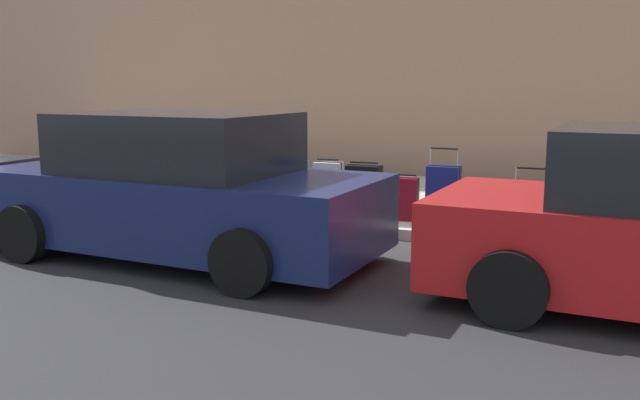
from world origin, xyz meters
TOP-DOWN VIEW (x-y plane):
  - ground_plane at (0.00, 0.00)m, footprint 40.00×40.00m
  - sidewalk_curb at (0.00, -2.50)m, footprint 18.00×5.00m
  - suitcase_silver_1 at (-3.69, -0.53)m, footprint 0.37×0.21m
  - suitcase_teal_2 at (-3.17, -0.52)m, footprint 0.43×0.28m
  - suitcase_red_3 at (-2.63, -0.54)m, footprint 0.42×0.26m
  - suitcase_olive_4 at (-2.09, -0.58)m, footprint 0.42×0.19m
  - suitcase_navy_5 at (-1.54, -0.59)m, footprint 0.43×0.25m
  - suitcase_maroon_6 at (-1.02, -0.61)m, footprint 0.36×0.23m
  - suitcase_black_7 at (-0.48, -0.49)m, footprint 0.47×0.26m
  - suitcase_silver_8 at (0.08, -0.57)m, footprint 0.40×0.25m
  - suitcase_teal_9 at (0.59, -0.56)m, footprint 0.38×0.22m
  - suitcase_red_10 at (1.13, -0.55)m, footprint 0.46×0.24m
  - suitcase_olive_11 at (1.69, -0.47)m, footprint 0.41×0.20m
  - fire_hydrant at (2.55, -0.54)m, footprint 0.39×0.21m
  - bollard_post at (3.21, -0.39)m, footprint 0.15×0.15m
  - parked_car_navy_1 at (0.94, 1.75)m, footprint 4.65×2.25m

SIDE VIEW (x-z plane):
  - ground_plane at x=0.00m, z-range 0.00..0.00m
  - sidewalk_curb at x=0.00m, z-range 0.00..0.14m
  - suitcase_olive_4 at x=-2.09m, z-range 0.11..0.74m
  - suitcase_maroon_6 at x=-1.02m, z-range 0.11..0.74m
  - suitcase_red_3 at x=-2.63m, z-range 0.04..0.84m
  - suitcase_red_10 at x=1.13m, z-range 0.01..0.89m
  - suitcase_silver_1 at x=-3.69m, z-range 0.11..0.80m
  - suitcase_olive_11 at x=1.69m, z-range -0.02..0.96m
  - suitcase_black_7 at x=-0.48m, z-range 0.11..0.90m
  - suitcase_teal_9 at x=0.59m, z-range 0.11..0.90m
  - suitcase_silver_8 at x=0.08m, z-range 0.11..0.91m
  - bollard_post at x=3.21m, z-range 0.14..0.90m
  - suitcase_navy_5 at x=-1.54m, z-range 0.02..1.02m
  - fire_hydrant at x=2.55m, z-range 0.16..0.89m
  - suitcase_teal_2 at x=-3.17m, z-range 0.01..1.05m
  - parked_car_navy_1 at x=0.94m, z-range -0.05..1.58m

